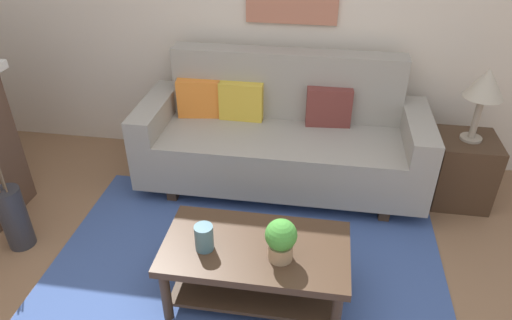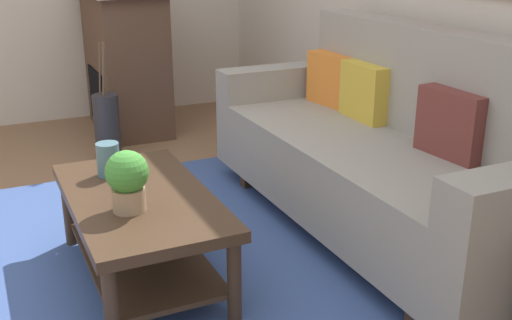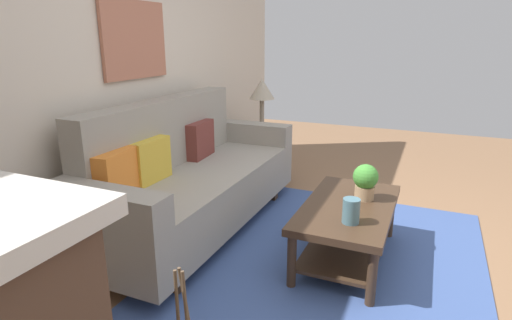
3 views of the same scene
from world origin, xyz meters
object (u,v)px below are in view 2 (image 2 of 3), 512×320
Objects in this scene: couch at (381,155)px; throw_pillow_orange at (332,79)px; tabletop_vase at (108,159)px; fireplace at (126,59)px; throw_pillow_maroon at (452,124)px; floor_vase at (107,128)px; potted_plant_tabletop at (127,179)px; coffee_table at (141,218)px; throw_pillow_mustard at (365,92)px.

couch is 6.35× the size of throw_pillow_orange.
fireplace is at bearing 164.04° from tabletop_vase.
throw_pillow_maroon reaches higher than floor_vase.
couch is 1.39m from potted_plant_tabletop.
potted_plant_tabletop is at bearing -27.48° from coffee_table.
throw_pillow_maroon is at bearing 66.02° from tabletop_vase.
potted_plant_tabletop is at bearing -60.37° from throw_pillow_orange.
fireplace is at bearing 166.42° from potted_plant_tabletop.
floor_vase is at bearing -150.37° from throw_pillow_maroon.
throw_pillow_orange reaches higher than tabletop_vase.
floor_vase is (-1.74, 0.22, -0.08)m from coffee_table.
throw_pillow_orange is at bearing 49.14° from floor_vase.
throw_pillow_orange is at bearing 119.63° from potted_plant_tabletop.
coffee_table is at bearing 152.52° from potted_plant_tabletop.
floor_vase is at bearing -148.47° from couch.
couch reaches higher than tabletop_vase.
potted_plant_tabletop is at bearing -98.33° from throw_pillow_maroon.
couch is at bearing 89.32° from coffee_table.
throw_pillow_mustard is 1.59m from potted_plant_tabletop.
coffee_table is (0.70, -1.42, -0.37)m from throw_pillow_orange.
fireplace is (-1.73, -0.88, -0.09)m from throw_pillow_orange.
throw_pillow_mustard and throw_pillow_maroon have the same top height.
tabletop_vase is (0.05, -1.49, -0.17)m from throw_pillow_mustard.
throw_pillow_mustard is at bearing 22.84° from fireplace.
fireplace is at bearing -157.16° from throw_pillow_mustard.
couch is 2.07m from floor_vase.
potted_plant_tabletop reaches higher than floor_vase.
floor_vase is (0.69, -0.32, -0.35)m from fireplace.
throw_pillow_orange is 1.63m from coffee_table.
potted_plant_tabletop is at bearing -13.58° from fireplace.
tabletop_vase reaches higher than floor_vase.
throw_pillow_mustard is 1.50m from tabletop_vase.
throw_pillow_mustard is at bearing 92.05° from tabletop_vase.
throw_pillow_maroon is at bearing 0.00° from throw_pillow_mustard.
couch is 0.77m from throw_pillow_orange.
potted_plant_tabletop is (-0.22, -1.50, -0.11)m from throw_pillow_maroon.
couch is 0.45m from throw_pillow_mustard.
floor_vase is at bearing 171.03° from potted_plant_tabletop.
throw_pillow_maroon is at bearing 75.29° from coffee_table.
couch is 1.97× the size of fireplace.
fireplace reaches higher than throw_pillow_orange.
potted_plant_tabletop reaches higher than tabletop_vase.
fireplace is (-2.43, 0.54, 0.27)m from coffee_table.
throw_pillow_orange is 1.73m from potted_plant_tabletop.
floor_vase is (-1.45, 0.29, -0.27)m from tabletop_vase.
throw_pillow_orange reaches higher than floor_vase.
throw_pillow_mustard reaches higher than potted_plant_tabletop.
potted_plant_tabletop is (0.85, -1.50, -0.11)m from throw_pillow_orange.
couch reaches higher than throw_pillow_orange.
throw_pillow_orange is 1.56m from tabletop_vase.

